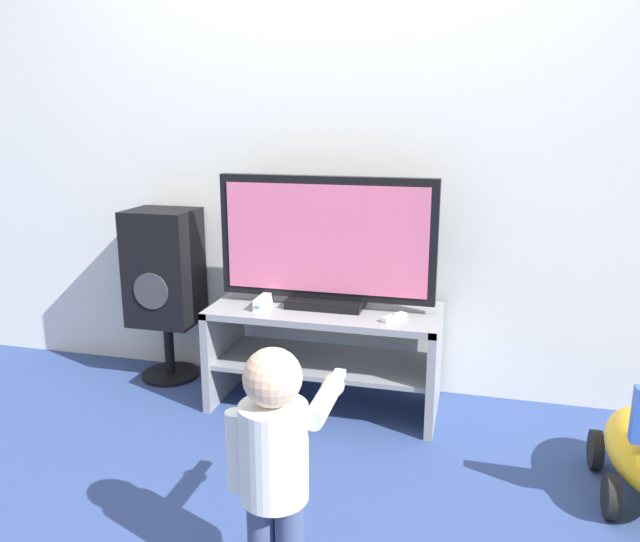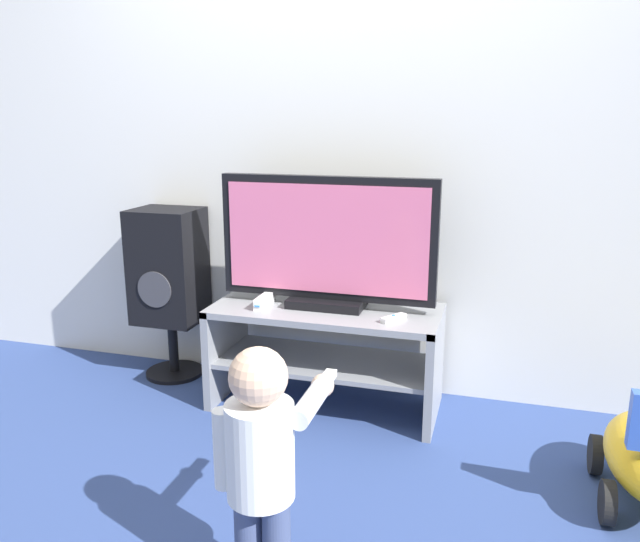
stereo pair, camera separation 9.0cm
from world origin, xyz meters
name	(u,v)px [view 1 (the left image)]	position (x,y,z in m)	size (l,w,h in m)	color
ground_plane	(312,427)	(0.00, 0.00, 0.00)	(16.00, 16.00, 0.00)	navy
wall_back	(341,123)	(0.00, 0.54, 1.30)	(10.00, 0.06, 2.60)	silver
tv_stand	(325,341)	(0.00, 0.23, 0.32)	(1.04, 0.46, 0.48)	gray
television	(326,244)	(0.00, 0.25, 0.77)	(0.99, 0.20, 0.60)	black
game_console	(264,301)	(-0.28, 0.17, 0.51)	(0.04, 0.19, 0.05)	white
remote_primary	(394,317)	(0.33, 0.13, 0.49)	(0.10, 0.13, 0.03)	white
child	(276,452)	(0.16, -0.96, 0.44)	(0.28, 0.43, 0.74)	#3F4C72
speaker_tower	(164,272)	(-0.87, 0.35, 0.57)	(0.33, 0.30, 0.88)	black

